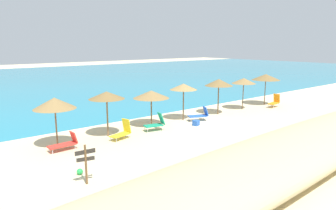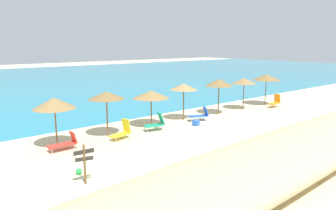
{
  "view_description": "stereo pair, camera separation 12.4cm",
  "coord_description": "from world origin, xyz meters",
  "px_view_note": "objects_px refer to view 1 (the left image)",
  "views": [
    {
      "loc": [
        -15.53,
        -14.3,
        5.61
      ],
      "look_at": [
        -1.91,
        2.63,
        1.31
      ],
      "focal_mm": 32.93,
      "sensor_mm": 36.0,
      "label": 1
    },
    {
      "loc": [
        -15.44,
        -14.37,
        5.61
      ],
      "look_at": [
        -1.91,
        2.63,
        1.31
      ],
      "focal_mm": 32.93,
      "sensor_mm": 36.0,
      "label": 2
    }
  ],
  "objects_px": {
    "beach_umbrella_5": "(244,81)",
    "lounge_chair_4": "(200,115)",
    "beach_umbrella_0": "(55,103)",
    "beach_umbrella_3": "(184,87)",
    "lounge_chair_3": "(65,143)",
    "cooler_box": "(196,123)",
    "beach_umbrella_1": "(107,95)",
    "beach_umbrella_6": "(266,77)",
    "lounge_chair_1": "(156,123)",
    "beach_ball": "(80,172)",
    "beach_umbrella_4": "(219,83)",
    "lounge_chair_0": "(275,102)",
    "wooden_signpost": "(86,161)",
    "lounge_chair_2": "(122,131)",
    "beach_umbrella_2": "(151,94)"
  },
  "relations": [
    {
      "from": "beach_umbrella_4",
      "to": "beach_umbrella_3",
      "type": "bearing_deg",
      "value": 174.83
    },
    {
      "from": "lounge_chair_2",
      "to": "lounge_chair_4",
      "type": "distance_m",
      "value": 6.78
    },
    {
      "from": "beach_umbrella_2",
      "to": "wooden_signpost",
      "type": "distance_m",
      "value": 9.36
    },
    {
      "from": "lounge_chair_2",
      "to": "beach_umbrella_2",
      "type": "bearing_deg",
      "value": -82.66
    },
    {
      "from": "beach_umbrella_6",
      "to": "beach_umbrella_5",
      "type": "bearing_deg",
      "value": -179.9
    },
    {
      "from": "beach_umbrella_0",
      "to": "lounge_chair_1",
      "type": "xyz_separation_m",
      "value": [
        6.26,
        -0.8,
        -1.96
      ]
    },
    {
      "from": "beach_umbrella_3",
      "to": "wooden_signpost",
      "type": "xyz_separation_m",
      "value": [
        -10.27,
        -5.64,
        -1.51
      ]
    },
    {
      "from": "lounge_chair_2",
      "to": "lounge_chair_3",
      "type": "relative_size",
      "value": 0.92
    },
    {
      "from": "lounge_chair_0",
      "to": "lounge_chair_3",
      "type": "bearing_deg",
      "value": 79.97
    },
    {
      "from": "beach_umbrella_0",
      "to": "beach_umbrella_2",
      "type": "relative_size",
      "value": 1.11
    },
    {
      "from": "lounge_chair_1",
      "to": "beach_umbrella_1",
      "type": "bearing_deg",
      "value": 87.29
    },
    {
      "from": "beach_umbrella_2",
      "to": "beach_ball",
      "type": "relative_size",
      "value": 9.27
    },
    {
      "from": "lounge_chair_1",
      "to": "wooden_signpost",
      "type": "bearing_deg",
      "value": 136.19
    },
    {
      "from": "beach_umbrella_1",
      "to": "beach_umbrella_3",
      "type": "bearing_deg",
      "value": 1.69
    },
    {
      "from": "lounge_chair_3",
      "to": "lounge_chair_4",
      "type": "bearing_deg",
      "value": -91.38
    },
    {
      "from": "beach_umbrella_0",
      "to": "lounge_chair_1",
      "type": "relative_size",
      "value": 1.92
    },
    {
      "from": "beach_umbrella_0",
      "to": "beach_ball",
      "type": "distance_m",
      "value": 4.96
    },
    {
      "from": "lounge_chair_1",
      "to": "beach_ball",
      "type": "relative_size",
      "value": 5.35
    },
    {
      "from": "beach_umbrella_6",
      "to": "lounge_chair_0",
      "type": "height_order",
      "value": "beach_umbrella_6"
    },
    {
      "from": "beach_umbrella_5",
      "to": "wooden_signpost",
      "type": "relative_size",
      "value": 1.64
    },
    {
      "from": "lounge_chair_0",
      "to": "beach_ball",
      "type": "distance_m",
      "value": 20.05
    },
    {
      "from": "beach_umbrella_0",
      "to": "lounge_chair_1",
      "type": "height_order",
      "value": "beach_umbrella_0"
    },
    {
      "from": "beach_umbrella_0",
      "to": "lounge_chair_1",
      "type": "distance_m",
      "value": 6.61
    },
    {
      "from": "beach_umbrella_3",
      "to": "cooler_box",
      "type": "xyz_separation_m",
      "value": [
        -0.39,
        -1.78,
        -2.33
      ]
    },
    {
      "from": "wooden_signpost",
      "to": "cooler_box",
      "type": "xyz_separation_m",
      "value": [
        9.88,
        3.86,
        -0.82
      ]
    },
    {
      "from": "beach_umbrella_0",
      "to": "beach_umbrella_3",
      "type": "bearing_deg",
      "value": 1.46
    },
    {
      "from": "beach_umbrella_4",
      "to": "lounge_chair_0",
      "type": "relative_size",
      "value": 2.02
    },
    {
      "from": "wooden_signpost",
      "to": "beach_ball",
      "type": "xyz_separation_m",
      "value": [
        0.15,
        1.06,
        -0.87
      ]
    },
    {
      "from": "beach_umbrella_1",
      "to": "beach_umbrella_3",
      "type": "relative_size",
      "value": 1.02
    },
    {
      "from": "beach_umbrella_0",
      "to": "beach_umbrella_3",
      "type": "distance_m",
      "value": 9.57
    },
    {
      "from": "beach_umbrella_1",
      "to": "beach_umbrella_6",
      "type": "height_order",
      "value": "beach_umbrella_6"
    },
    {
      "from": "beach_umbrella_6",
      "to": "beach_ball",
      "type": "bearing_deg",
      "value": -168.12
    },
    {
      "from": "wooden_signpost",
      "to": "cooler_box",
      "type": "distance_m",
      "value": 10.64
    },
    {
      "from": "lounge_chair_4",
      "to": "beach_ball",
      "type": "distance_m",
      "value": 11.52
    },
    {
      "from": "beach_umbrella_0",
      "to": "wooden_signpost",
      "type": "height_order",
      "value": "beach_umbrella_0"
    },
    {
      "from": "beach_umbrella_4",
      "to": "beach_umbrella_5",
      "type": "distance_m",
      "value": 3.1
    },
    {
      "from": "wooden_signpost",
      "to": "beach_ball",
      "type": "bearing_deg",
      "value": 86.78
    },
    {
      "from": "beach_umbrella_1",
      "to": "lounge_chair_1",
      "type": "height_order",
      "value": "beach_umbrella_1"
    },
    {
      "from": "beach_umbrella_3",
      "to": "lounge_chair_1",
      "type": "bearing_deg",
      "value": -162.43
    },
    {
      "from": "lounge_chair_1",
      "to": "cooler_box",
      "type": "xyz_separation_m",
      "value": [
        2.92,
        -0.73,
        -0.32
      ]
    },
    {
      "from": "lounge_chair_3",
      "to": "wooden_signpost",
      "type": "relative_size",
      "value": 0.92
    },
    {
      "from": "lounge_chair_3",
      "to": "beach_umbrella_3",
      "type": "bearing_deg",
      "value": -85.59
    },
    {
      "from": "beach_umbrella_3",
      "to": "beach_umbrella_4",
      "type": "bearing_deg",
      "value": -5.17
    },
    {
      "from": "beach_umbrella_3",
      "to": "beach_umbrella_4",
      "type": "height_order",
      "value": "beach_umbrella_4"
    },
    {
      "from": "beach_umbrella_6",
      "to": "lounge_chair_3",
      "type": "bearing_deg",
      "value": -178.12
    },
    {
      "from": "beach_ball",
      "to": "beach_umbrella_5",
      "type": "bearing_deg",
      "value": 14.1
    },
    {
      "from": "beach_umbrella_1",
      "to": "lounge_chair_0",
      "type": "distance_m",
      "value": 16.29
    },
    {
      "from": "beach_umbrella_5",
      "to": "lounge_chair_4",
      "type": "bearing_deg",
      "value": -174.39
    },
    {
      "from": "beach_umbrella_1",
      "to": "lounge_chair_4",
      "type": "bearing_deg",
      "value": -6.03
    },
    {
      "from": "beach_umbrella_0",
      "to": "lounge_chair_3",
      "type": "xyz_separation_m",
      "value": [
        0.16,
        -0.77,
        -2.09
      ]
    }
  ]
}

